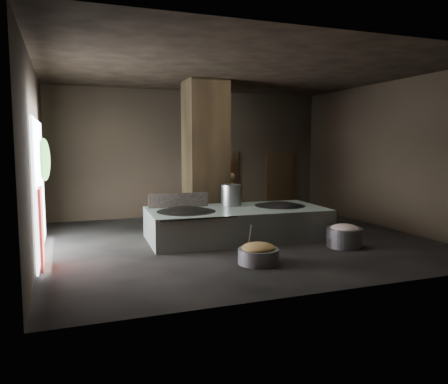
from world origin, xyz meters
name	(u,v)px	position (x,y,z in m)	size (l,w,h in m)	color
floor	(238,241)	(0.00, 0.00, -0.05)	(10.00, 9.00, 0.10)	black
ceiling	(238,69)	(0.00, 0.00, 4.55)	(10.00, 9.00, 0.10)	black
back_wall	(191,154)	(0.00, 4.55, 2.25)	(10.00, 0.10, 4.50)	black
front_wall	(338,165)	(0.00, -4.55, 2.25)	(10.00, 0.10, 4.50)	black
left_wall	(33,159)	(-5.05, 0.00, 2.25)	(0.10, 9.00, 4.50)	black
right_wall	(390,155)	(5.05, 0.00, 2.25)	(0.10, 9.00, 4.50)	black
pillar	(205,155)	(-0.30, 1.90, 2.25)	(1.20, 1.20, 4.50)	black
hearth_platform	(237,223)	(0.03, 0.14, 0.42)	(4.83, 2.31, 0.84)	#9DAF9D
platform_cap	(237,209)	(0.03, 0.14, 0.82)	(4.72, 2.27, 0.03)	black
wok_left	(186,215)	(-1.42, 0.09, 0.75)	(1.52, 1.52, 0.42)	black
wok_left_rim	(186,212)	(-1.42, 0.09, 0.82)	(1.55, 1.55, 0.05)	black
wok_right	(280,209)	(1.38, 0.19, 0.75)	(1.42, 1.42, 0.40)	black
wok_right_rim	(280,206)	(1.38, 0.19, 0.82)	(1.45, 1.45, 0.05)	black
stock_pot	(231,196)	(0.08, 0.69, 1.13)	(0.59, 0.59, 0.63)	gray
splash_guard	(179,201)	(-1.42, 0.89, 1.03)	(1.68, 0.06, 0.42)	black
cook	(229,198)	(0.67, 2.42, 0.83)	(0.61, 0.39, 1.67)	#93724B
veg_basin	(258,256)	(-0.48, -2.39, 0.17)	(0.90, 0.90, 0.33)	slate
veg_fill	(259,248)	(-0.48, -2.39, 0.35)	(0.74, 0.74, 0.23)	olive
ladle	(250,238)	(-0.63, -2.24, 0.55)	(0.03, 0.03, 0.71)	gray
meat_basin	(344,237)	(2.22, -1.74, 0.24)	(0.89, 0.89, 0.49)	slate
meat_fill	(345,229)	(2.22, -1.74, 0.45)	(0.74, 0.74, 0.28)	tan
doorway_near	(223,184)	(1.20, 4.45, 1.10)	(1.18, 0.08, 2.38)	black
doorway_near_glow	(218,186)	(0.92, 4.17, 1.05)	(0.87, 0.04, 2.07)	#8C6647
doorway_far	(280,182)	(3.60, 4.45, 1.10)	(1.18, 0.08, 2.38)	black
doorway_far_glow	(272,183)	(3.33, 4.57, 1.05)	(0.79, 0.04, 1.87)	#8C6647
left_opening	(39,187)	(-4.95, 0.20, 1.60)	(0.04, 4.20, 3.10)	white
pavilion_sliver	(41,228)	(-4.88, -1.10, 0.85)	(0.05, 0.90, 1.70)	maroon
tree_silhouette	(44,160)	(-4.85, 1.30, 2.20)	(0.28, 1.10, 1.10)	#194714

